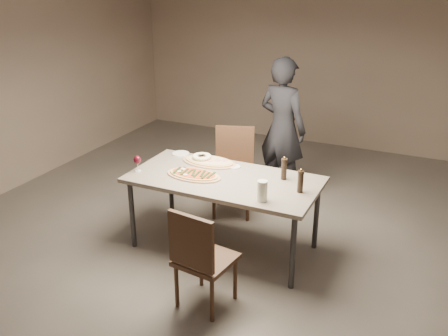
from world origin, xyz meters
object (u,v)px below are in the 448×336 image
at_px(bread_basket, 202,158).
at_px(ham_pizza, 209,162).
at_px(pepper_mill_left, 284,169).
at_px(diner, 282,128).
at_px(chair_near, 200,255).
at_px(carafe, 262,191).
at_px(zucchini_pizza, 194,175).
at_px(dining_table, 224,183).
at_px(chair_far, 234,165).

bearing_deg(bread_basket, ham_pizza, -3.82).
relative_size(ham_pizza, bread_basket, 2.95).
xyz_separation_m(pepper_mill_left, diner, (-0.43, 1.22, -0.02)).
xyz_separation_m(chair_near, diner, (-0.15, 2.37, 0.34)).
relative_size(bread_basket, diner, 0.12).
relative_size(chair_near, diner, 0.53).
relative_size(carafe, diner, 0.11).
bearing_deg(bread_basket, zucchini_pizza, -74.24).
xyz_separation_m(dining_table, ham_pizza, (-0.30, 0.28, 0.07)).
relative_size(bread_basket, pepper_mill_left, 0.87).
distance_m(chair_near, chair_far, 1.82).
bearing_deg(ham_pizza, diner, 52.71).
height_order(bread_basket, chair_far, chair_far).
bearing_deg(chair_near, chair_far, 113.13).
xyz_separation_m(dining_table, chair_far, (-0.26, 0.81, -0.15)).
bearing_deg(dining_table, diner, 86.50).
bearing_deg(chair_near, carafe, 74.64).
distance_m(dining_table, diner, 1.43).
bearing_deg(diner, carafe, 119.54).
xyz_separation_m(bread_basket, carafe, (0.89, -0.60, 0.05)).
height_order(pepper_mill_left, chair_far, pepper_mill_left).
relative_size(ham_pizza, chair_near, 0.65).
xyz_separation_m(zucchini_pizza, bread_basket, (-0.11, 0.37, 0.03)).
height_order(dining_table, bread_basket, bread_basket).
distance_m(bread_basket, pepper_mill_left, 0.91).
bearing_deg(carafe, bread_basket, 146.17).
relative_size(zucchini_pizza, ham_pizza, 0.95).
bearing_deg(zucchini_pizza, diner, 69.28).
bearing_deg(pepper_mill_left, zucchini_pizza, -159.66).
bearing_deg(chair_far, bread_basket, 58.36).
bearing_deg(chair_near, zucchini_pizza, 128.24).
xyz_separation_m(carafe, diner, (-0.42, 1.73, -0.00)).
distance_m(ham_pizza, diner, 1.21).
bearing_deg(carafe, diner, 103.52).
relative_size(dining_table, zucchini_pizza, 3.27).
distance_m(pepper_mill_left, chair_far, 1.03).
distance_m(ham_pizza, pepper_mill_left, 0.83).
bearing_deg(dining_table, ham_pizza, 136.74).
distance_m(chair_near, diner, 2.40).
relative_size(ham_pizza, diner, 0.34).
height_order(zucchini_pizza, carafe, carafe).
bearing_deg(chair_near, pepper_mill_left, 83.59).
distance_m(zucchini_pizza, ham_pizza, 0.37).
bearing_deg(ham_pizza, pepper_mill_left, -23.65).
distance_m(carafe, chair_far, 1.38).
height_order(chair_near, chair_far, chair_far).
relative_size(bread_basket, chair_far, 0.20).
distance_m(bread_basket, chair_near, 1.41).
xyz_separation_m(pepper_mill_left, chair_near, (-0.29, -1.16, -0.36)).
relative_size(ham_pizza, chair_far, 0.60).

